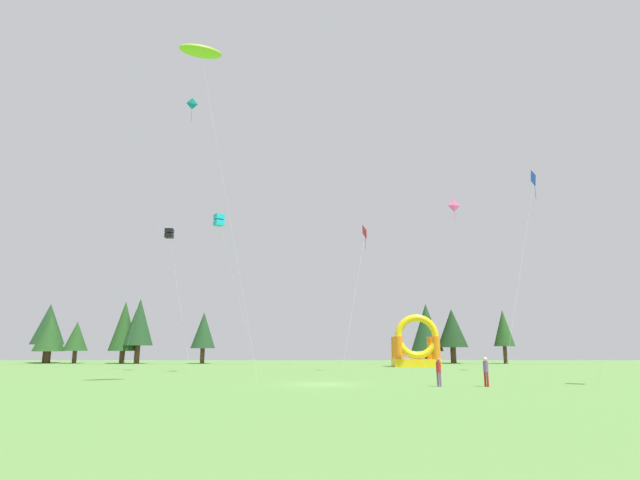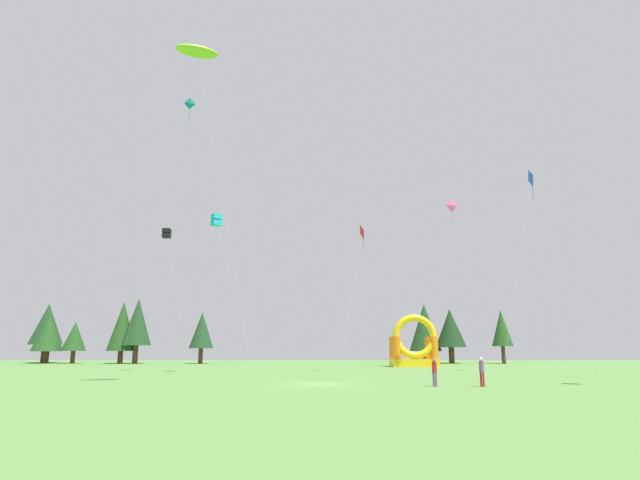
{
  "view_description": "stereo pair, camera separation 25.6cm",
  "coord_description": "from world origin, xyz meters",
  "px_view_note": "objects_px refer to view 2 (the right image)",
  "views": [
    {
      "loc": [
        -0.19,
        -35.0,
        2.45
      ],
      "look_at": [
        0.0,
        13.23,
        12.43
      ],
      "focal_mm": 28.89,
      "sensor_mm": 36.0,
      "label": 1
    },
    {
      "loc": [
        0.07,
        -35.0,
        2.45
      ],
      "look_at": [
        0.0,
        13.23,
        12.43
      ],
      "focal_mm": 28.89,
      "sensor_mm": 36.0,
      "label": 2
    }
  ],
  "objects_px": {
    "kite_cyan_box": "(217,220)",
    "person_far_side": "(482,369)",
    "kite_lime_parafoil": "(198,52)",
    "kite_red_diamond": "(364,233)",
    "kite_black_box": "(168,234)",
    "inflatable_orange_dome": "(415,348)",
    "kite_pink_diamond": "(453,207)",
    "kite_teal_diamond": "(189,109)",
    "person_near_camera": "(435,369)",
    "kite_blue_diamond": "(533,179)"
  },
  "relations": [
    {
      "from": "kite_lime_parafoil",
      "to": "kite_cyan_box",
      "type": "xyz_separation_m",
      "value": [
        -1.46,
        15.94,
        -8.26
      ]
    },
    {
      "from": "kite_cyan_box",
      "to": "kite_black_box",
      "type": "relative_size",
      "value": 1.06
    },
    {
      "from": "kite_blue_diamond",
      "to": "person_far_side",
      "type": "xyz_separation_m",
      "value": [
        -11.57,
        -17.04,
        -17.98
      ]
    },
    {
      "from": "kite_lime_parafoil",
      "to": "kite_pink_diamond",
      "type": "height_order",
      "value": "kite_lime_parafoil"
    },
    {
      "from": "kite_cyan_box",
      "to": "kite_pink_diamond",
      "type": "bearing_deg",
      "value": 18.92
    },
    {
      "from": "kite_blue_diamond",
      "to": "kite_teal_diamond",
      "type": "relative_size",
      "value": 0.71
    },
    {
      "from": "kite_teal_diamond",
      "to": "person_near_camera",
      "type": "distance_m",
      "value": 37.79
    },
    {
      "from": "kite_lime_parafoil",
      "to": "person_near_camera",
      "type": "xyz_separation_m",
      "value": [
        15.77,
        0.3,
        -21.7
      ]
    },
    {
      "from": "kite_red_diamond",
      "to": "person_near_camera",
      "type": "xyz_separation_m",
      "value": [
        2.72,
        -18.04,
        -12.69
      ]
    },
    {
      "from": "person_near_camera",
      "to": "person_far_side",
      "type": "bearing_deg",
      "value": 31.45
    },
    {
      "from": "kite_cyan_box",
      "to": "kite_lime_parafoil",
      "type": "bearing_deg",
      "value": -84.76
    },
    {
      "from": "kite_cyan_box",
      "to": "person_far_side",
      "type": "bearing_deg",
      "value": -38.14
    },
    {
      "from": "kite_blue_diamond",
      "to": "person_near_camera",
      "type": "height_order",
      "value": "kite_blue_diamond"
    },
    {
      "from": "kite_blue_diamond",
      "to": "person_near_camera",
      "type": "distance_m",
      "value": 28.61
    },
    {
      "from": "kite_black_box",
      "to": "person_near_camera",
      "type": "relative_size",
      "value": 8.2
    },
    {
      "from": "kite_pink_diamond",
      "to": "kite_red_diamond",
      "type": "relative_size",
      "value": 1.31
    },
    {
      "from": "kite_black_box",
      "to": "person_far_side",
      "type": "height_order",
      "value": "kite_black_box"
    },
    {
      "from": "kite_lime_parafoil",
      "to": "inflatable_orange_dome",
      "type": "relative_size",
      "value": 3.7
    },
    {
      "from": "kite_cyan_box",
      "to": "kite_black_box",
      "type": "xyz_separation_m",
      "value": [
        -5.61,
        2.78,
        -0.72
      ]
    },
    {
      "from": "kite_lime_parafoil",
      "to": "inflatable_orange_dome",
      "type": "height_order",
      "value": "kite_lime_parafoil"
    },
    {
      "from": "kite_teal_diamond",
      "to": "person_near_camera",
      "type": "xyz_separation_m",
      "value": [
        21.09,
        -17.52,
        -26.01
      ]
    },
    {
      "from": "person_near_camera",
      "to": "person_far_side",
      "type": "relative_size",
      "value": 0.97
    },
    {
      "from": "kite_teal_diamond",
      "to": "kite_lime_parafoil",
      "type": "bearing_deg",
      "value": -73.39
    },
    {
      "from": "kite_pink_diamond",
      "to": "person_near_camera",
      "type": "relative_size",
      "value": 10.86
    },
    {
      "from": "kite_black_box",
      "to": "kite_lime_parafoil",
      "type": "bearing_deg",
      "value": -69.31
    },
    {
      "from": "kite_lime_parafoil",
      "to": "kite_blue_diamond",
      "type": "bearing_deg",
      "value": 29.6
    },
    {
      "from": "person_near_camera",
      "to": "inflatable_orange_dome",
      "type": "distance_m",
      "value": 31.56
    },
    {
      "from": "kite_pink_diamond",
      "to": "kite_red_diamond",
      "type": "height_order",
      "value": "kite_pink_diamond"
    },
    {
      "from": "kite_blue_diamond",
      "to": "inflatable_orange_dome",
      "type": "distance_m",
      "value": 24.3
    },
    {
      "from": "kite_pink_diamond",
      "to": "kite_cyan_box",
      "type": "distance_m",
      "value": 27.06
    },
    {
      "from": "kite_red_diamond",
      "to": "kite_cyan_box",
      "type": "xyz_separation_m",
      "value": [
        -14.51,
        -2.4,
        0.75
      ]
    },
    {
      "from": "kite_lime_parafoil",
      "to": "person_far_side",
      "type": "relative_size",
      "value": 13.05
    },
    {
      "from": "kite_pink_diamond",
      "to": "kite_red_diamond",
      "type": "distance_m",
      "value": 13.31
    },
    {
      "from": "kite_lime_parafoil",
      "to": "kite_teal_diamond",
      "type": "relative_size",
      "value": 0.83
    },
    {
      "from": "person_near_camera",
      "to": "inflatable_orange_dome",
      "type": "bearing_deg",
      "value": 116.73
    },
    {
      "from": "inflatable_orange_dome",
      "to": "kite_pink_diamond",
      "type": "bearing_deg",
      "value": -61.53
    },
    {
      "from": "kite_red_diamond",
      "to": "person_far_side",
      "type": "xyz_separation_m",
      "value": [
        5.61,
        -18.2,
        -12.66
      ]
    },
    {
      "from": "person_near_camera",
      "to": "person_far_side",
      "type": "xyz_separation_m",
      "value": [
        2.89,
        -0.16,
        0.03
      ]
    },
    {
      "from": "kite_blue_diamond",
      "to": "inflatable_orange_dome",
      "type": "xyz_separation_m",
      "value": [
        -10.09,
        14.36,
        -16.81
      ]
    },
    {
      "from": "kite_black_box",
      "to": "person_near_camera",
      "type": "bearing_deg",
      "value": -38.88
    },
    {
      "from": "kite_lime_parafoil",
      "to": "person_near_camera",
      "type": "bearing_deg",
      "value": 1.09
    },
    {
      "from": "kite_teal_diamond",
      "to": "inflatable_orange_dome",
      "type": "height_order",
      "value": "kite_teal_diamond"
    },
    {
      "from": "kite_pink_diamond",
      "to": "kite_blue_diamond",
      "type": "relative_size",
      "value": 0.95
    },
    {
      "from": "kite_red_diamond",
      "to": "kite_teal_diamond",
      "type": "relative_size",
      "value": 0.51
    },
    {
      "from": "kite_pink_diamond",
      "to": "kite_teal_diamond",
      "type": "height_order",
      "value": "kite_teal_diamond"
    },
    {
      "from": "kite_lime_parafoil",
      "to": "kite_red_diamond",
      "type": "bearing_deg",
      "value": 54.56
    },
    {
      "from": "person_near_camera",
      "to": "inflatable_orange_dome",
      "type": "height_order",
      "value": "inflatable_orange_dome"
    },
    {
      "from": "person_near_camera",
      "to": "kite_lime_parafoil",
      "type": "bearing_deg",
      "value": -144.21
    },
    {
      "from": "kite_teal_diamond",
      "to": "inflatable_orange_dome",
      "type": "xyz_separation_m",
      "value": [
        25.46,
        13.71,
        -24.81
      ]
    },
    {
      "from": "kite_teal_diamond",
      "to": "kite_cyan_box",
      "type": "height_order",
      "value": "kite_teal_diamond"
    }
  ]
}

